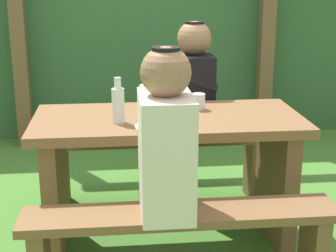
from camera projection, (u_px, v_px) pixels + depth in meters
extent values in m
plane|color=#467D2F|center=(168.00, 241.00, 2.94)|extent=(12.00, 12.00, 0.00)
cube|color=#345F35|center=(142.00, 39.00, 4.94)|extent=(6.40, 0.72, 1.68)
cube|color=brown|center=(18.00, 33.00, 4.30)|extent=(0.12, 0.12, 1.93)
cube|color=brown|center=(267.00, 30.00, 4.51)|extent=(0.12, 0.12, 1.93)
cube|color=brown|center=(168.00, 121.00, 2.74)|extent=(1.40, 0.64, 0.05)
cube|color=brown|center=(56.00, 190.00, 2.78)|extent=(0.08, 0.54, 0.68)
cube|color=brown|center=(276.00, 181.00, 2.90)|extent=(0.08, 0.54, 0.68)
cube|color=brown|center=(181.00, 215.00, 2.29)|extent=(1.40, 0.24, 0.04)
cube|color=brown|center=(159.00, 139.00, 3.34)|extent=(1.40, 0.24, 0.04)
cube|color=brown|center=(63.00, 175.00, 3.34)|extent=(0.07, 0.22, 0.41)
cube|color=brown|center=(253.00, 168.00, 3.46)|extent=(0.07, 0.22, 0.41)
cube|color=silver|center=(166.00, 155.00, 2.21)|extent=(0.22, 0.34, 0.52)
sphere|color=#936B4C|center=(166.00, 72.00, 2.11)|extent=(0.21, 0.21, 0.21)
cylinder|color=black|center=(166.00, 50.00, 2.08)|extent=(0.12, 0.12, 0.02)
cylinder|color=silver|center=(163.00, 122.00, 2.31)|extent=(0.25, 0.07, 0.15)
cube|color=black|center=(193.00, 95.00, 3.28)|extent=(0.22, 0.34, 0.52)
sphere|color=#936B4C|center=(194.00, 38.00, 3.18)|extent=(0.21, 0.21, 0.21)
cylinder|color=black|center=(194.00, 23.00, 3.15)|extent=(0.12, 0.12, 0.02)
cylinder|color=black|center=(197.00, 84.00, 3.11)|extent=(0.25, 0.07, 0.15)
cylinder|color=silver|center=(198.00, 102.00, 2.86)|extent=(0.08, 0.08, 0.09)
cylinder|color=silver|center=(146.00, 103.00, 2.61)|extent=(0.07, 0.07, 0.19)
cylinder|color=silver|center=(146.00, 77.00, 2.57)|extent=(0.03, 0.03, 0.07)
cylinder|color=silver|center=(169.00, 102.00, 2.71)|extent=(0.06, 0.06, 0.16)
cylinder|color=silver|center=(169.00, 80.00, 2.67)|extent=(0.03, 0.03, 0.08)
cylinder|color=silver|center=(118.00, 106.00, 2.59)|extent=(0.06, 0.06, 0.17)
cylinder|color=silver|center=(118.00, 83.00, 2.56)|extent=(0.03, 0.03, 0.06)
cube|color=black|center=(182.00, 110.00, 2.84)|extent=(0.10, 0.15, 0.01)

